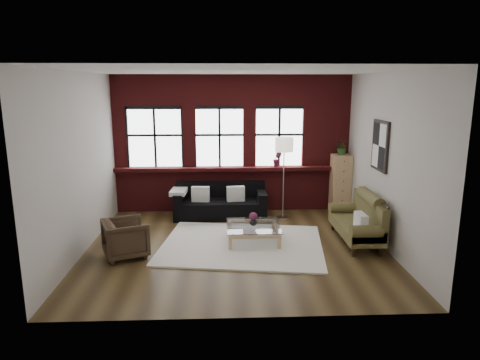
{
  "coord_description": "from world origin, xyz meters",
  "views": [
    {
      "loc": [
        -0.25,
        -7.53,
        2.96
      ],
      "look_at": [
        0.1,
        0.6,
        1.15
      ],
      "focal_mm": 32.0,
      "sensor_mm": 36.0,
      "label": 1
    }
  ],
  "objects_px": {
    "vintage_settee": "(356,220)",
    "drawer_chest": "(340,184)",
    "dark_sofa": "(220,201)",
    "vase": "(253,222)",
    "armchair": "(126,238)",
    "coffee_table": "(253,234)",
    "floor_lamp": "(284,175)"
  },
  "relations": [
    {
      "from": "vase",
      "to": "floor_lamp",
      "type": "xyz_separation_m",
      "value": [
        0.78,
        1.48,
        0.59
      ]
    },
    {
      "from": "armchair",
      "to": "coffee_table",
      "type": "height_order",
      "value": "armchair"
    },
    {
      "from": "coffee_table",
      "to": "drawer_chest",
      "type": "relative_size",
      "value": 0.74
    },
    {
      "from": "vase",
      "to": "floor_lamp",
      "type": "bearing_deg",
      "value": 62.15
    },
    {
      "from": "dark_sofa",
      "to": "vase",
      "type": "relative_size",
      "value": 14.14
    },
    {
      "from": "dark_sofa",
      "to": "armchair",
      "type": "xyz_separation_m",
      "value": [
        -1.66,
        -2.26,
        -0.04
      ]
    },
    {
      "from": "coffee_table",
      "to": "floor_lamp",
      "type": "relative_size",
      "value": 0.51
    },
    {
      "from": "vase",
      "to": "drawer_chest",
      "type": "xyz_separation_m",
      "value": [
        2.19,
        1.88,
        0.29
      ]
    },
    {
      "from": "armchair",
      "to": "vase",
      "type": "xyz_separation_m",
      "value": [
        2.29,
        0.63,
        0.07
      ]
    },
    {
      "from": "dark_sofa",
      "to": "floor_lamp",
      "type": "xyz_separation_m",
      "value": [
        1.42,
        -0.15,
        0.62
      ]
    },
    {
      "from": "armchair",
      "to": "coffee_table",
      "type": "xyz_separation_m",
      "value": [
        2.29,
        0.63,
        -0.17
      ]
    },
    {
      "from": "vintage_settee",
      "to": "armchair",
      "type": "xyz_separation_m",
      "value": [
        -4.25,
        -0.52,
        -0.11
      ]
    },
    {
      "from": "armchair",
      "to": "dark_sofa",
      "type": "bearing_deg",
      "value": -59.07
    },
    {
      "from": "dark_sofa",
      "to": "floor_lamp",
      "type": "height_order",
      "value": "floor_lamp"
    },
    {
      "from": "vintage_settee",
      "to": "drawer_chest",
      "type": "bearing_deg",
      "value": 83.38
    },
    {
      "from": "dark_sofa",
      "to": "coffee_table",
      "type": "distance_m",
      "value": 1.76
    },
    {
      "from": "dark_sofa",
      "to": "drawer_chest",
      "type": "height_order",
      "value": "drawer_chest"
    },
    {
      "from": "dark_sofa",
      "to": "coffee_table",
      "type": "relative_size",
      "value": 2.04
    },
    {
      "from": "dark_sofa",
      "to": "vintage_settee",
      "type": "distance_m",
      "value": 3.12
    },
    {
      "from": "armchair",
      "to": "floor_lamp",
      "type": "bearing_deg",
      "value": -78.33
    },
    {
      "from": "vase",
      "to": "drawer_chest",
      "type": "distance_m",
      "value": 2.9
    },
    {
      "from": "vintage_settee",
      "to": "vase",
      "type": "distance_m",
      "value": 1.96
    },
    {
      "from": "armchair",
      "to": "drawer_chest",
      "type": "xyz_separation_m",
      "value": [
        4.48,
        2.51,
        0.36
      ]
    },
    {
      "from": "floor_lamp",
      "to": "coffee_table",
      "type": "bearing_deg",
      "value": -117.85
    },
    {
      "from": "vintage_settee",
      "to": "coffee_table",
      "type": "bearing_deg",
      "value": 176.91
    },
    {
      "from": "dark_sofa",
      "to": "coffee_table",
      "type": "bearing_deg",
      "value": -68.82
    },
    {
      "from": "vintage_settee",
      "to": "drawer_chest",
      "type": "relative_size",
      "value": 1.21
    },
    {
      "from": "floor_lamp",
      "to": "vintage_settee",
      "type": "bearing_deg",
      "value": -53.47
    },
    {
      "from": "coffee_table",
      "to": "drawer_chest",
      "type": "height_order",
      "value": "drawer_chest"
    },
    {
      "from": "coffee_table",
      "to": "vase",
      "type": "bearing_deg",
      "value": 180.0
    },
    {
      "from": "dark_sofa",
      "to": "floor_lamp",
      "type": "distance_m",
      "value": 1.55
    },
    {
      "from": "drawer_chest",
      "to": "floor_lamp",
      "type": "xyz_separation_m",
      "value": [
        -1.41,
        -0.39,
        0.3
      ]
    }
  ]
}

